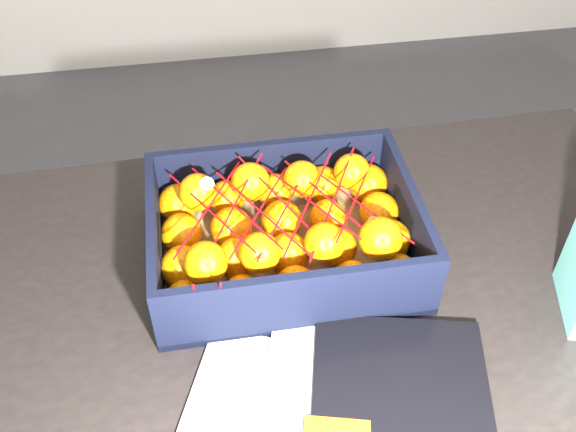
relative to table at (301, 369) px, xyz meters
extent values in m
plane|color=#3A3A3D|center=(0.05, 0.26, -0.65)|extent=(3.50, 3.50, 0.00)
cube|color=black|center=(0.00, 0.00, 0.08)|extent=(1.22, 0.83, 0.04)
cylinder|color=black|center=(0.55, 0.35, -0.30)|extent=(0.06, 0.06, 0.71)
cube|color=silver|center=(0.03, -0.15, 0.11)|extent=(0.28, 0.33, 0.01)
cube|color=black|center=(0.09, -0.15, 0.11)|extent=(0.27, 0.32, 0.01)
cube|color=olive|center=(0.00, 0.13, 0.10)|extent=(0.37, 0.28, 0.01)
cube|color=black|center=(0.00, 0.26, 0.15)|extent=(0.37, 0.01, 0.11)
cube|color=black|center=(0.00, 0.00, 0.15)|extent=(0.37, 0.01, 0.11)
cube|color=black|center=(-0.18, 0.13, 0.15)|extent=(0.01, 0.25, 0.11)
cube|color=black|center=(0.18, 0.13, 0.15)|extent=(0.01, 0.25, 0.11)
sphere|color=orange|center=(-0.15, 0.04, 0.14)|extent=(0.06, 0.06, 0.06)
sphere|color=orange|center=(-0.15, 0.09, 0.14)|extent=(0.06, 0.06, 0.06)
sphere|color=orange|center=(-0.15, 0.16, 0.14)|extent=(0.06, 0.06, 0.06)
sphere|color=orange|center=(-0.15, 0.22, 0.14)|extent=(0.06, 0.06, 0.06)
sphere|color=orange|center=(-0.07, 0.03, 0.14)|extent=(0.05, 0.05, 0.05)
sphere|color=orange|center=(-0.07, 0.10, 0.14)|extent=(0.06, 0.06, 0.06)
sphere|color=orange|center=(-0.07, 0.16, 0.14)|extent=(0.06, 0.06, 0.06)
sphere|color=orange|center=(-0.07, 0.22, 0.14)|extent=(0.05, 0.05, 0.05)
sphere|color=orange|center=(0.00, 0.03, 0.14)|extent=(0.06, 0.06, 0.06)
sphere|color=orange|center=(0.00, 0.10, 0.14)|extent=(0.06, 0.06, 0.06)
sphere|color=orange|center=(0.00, 0.16, 0.14)|extent=(0.06, 0.06, 0.06)
sphere|color=orange|center=(0.00, 0.23, 0.14)|extent=(0.06, 0.06, 0.06)
sphere|color=orange|center=(0.07, 0.03, 0.14)|extent=(0.06, 0.06, 0.06)
sphere|color=orange|center=(0.07, 0.10, 0.14)|extent=(0.06, 0.06, 0.06)
sphere|color=orange|center=(0.07, 0.16, 0.14)|extent=(0.05, 0.05, 0.05)
sphere|color=orange|center=(0.07, 0.23, 0.14)|extent=(0.06, 0.06, 0.06)
sphere|color=orange|center=(0.14, 0.03, 0.14)|extent=(0.06, 0.06, 0.06)
sphere|color=orange|center=(0.14, 0.10, 0.14)|extent=(0.06, 0.06, 0.06)
sphere|color=orange|center=(0.14, 0.16, 0.14)|extent=(0.06, 0.06, 0.06)
sphere|color=orange|center=(0.14, 0.22, 0.14)|extent=(0.06, 0.06, 0.06)
sphere|color=orange|center=(-0.11, 0.06, 0.18)|extent=(0.06, 0.06, 0.06)
sphere|color=orange|center=(-0.12, 0.19, 0.18)|extent=(0.05, 0.05, 0.05)
sphere|color=orange|center=(-0.04, 0.06, 0.18)|extent=(0.05, 0.05, 0.05)
sphere|color=orange|center=(-0.04, 0.20, 0.18)|extent=(0.06, 0.06, 0.06)
sphere|color=orange|center=(0.04, 0.07, 0.18)|extent=(0.05, 0.05, 0.05)
sphere|color=orange|center=(0.04, 0.20, 0.18)|extent=(0.05, 0.05, 0.05)
sphere|color=orange|center=(0.12, 0.06, 0.18)|extent=(0.06, 0.06, 0.06)
sphere|color=orange|center=(0.11, 0.20, 0.18)|extent=(0.05, 0.05, 0.05)
cylinder|color=red|center=(-0.10, 0.13, 0.20)|extent=(0.10, 0.19, 0.02)
cylinder|color=red|center=(-0.07, 0.13, 0.21)|extent=(0.10, 0.19, 0.01)
cylinder|color=red|center=(-0.04, 0.12, 0.20)|extent=(0.10, 0.19, 0.01)
cylinder|color=red|center=(0.00, 0.14, 0.20)|extent=(0.10, 0.19, 0.03)
cylinder|color=red|center=(0.03, 0.14, 0.20)|extent=(0.10, 0.19, 0.02)
cylinder|color=red|center=(0.07, 0.13, 0.20)|extent=(0.10, 0.19, 0.01)
cylinder|color=red|center=(0.10, 0.13, 0.20)|extent=(0.10, 0.19, 0.02)
cylinder|color=red|center=(-0.10, 0.14, 0.20)|extent=(0.10, 0.19, 0.02)
cylinder|color=red|center=(-0.07, 0.14, 0.20)|extent=(0.10, 0.19, 0.02)
cylinder|color=red|center=(-0.04, 0.13, 0.20)|extent=(0.10, 0.19, 0.03)
cylinder|color=red|center=(0.00, 0.12, 0.20)|extent=(0.10, 0.19, 0.02)
cylinder|color=red|center=(0.03, 0.13, 0.20)|extent=(0.10, 0.19, 0.01)
cylinder|color=red|center=(0.07, 0.13, 0.20)|extent=(0.10, 0.19, 0.03)
cylinder|color=red|center=(0.10, 0.13, 0.20)|extent=(0.10, 0.19, 0.03)
cylinder|color=red|center=(-0.13, 0.01, 0.18)|extent=(0.00, 0.03, 0.09)
cylinder|color=red|center=(-0.10, 0.01, 0.18)|extent=(0.01, 0.04, 0.08)
camera|label=1|loc=(-0.10, -0.51, 0.80)|focal=41.01mm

